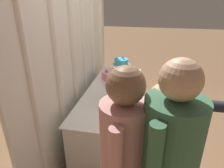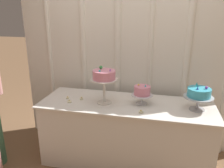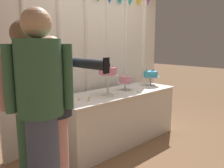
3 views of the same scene
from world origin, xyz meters
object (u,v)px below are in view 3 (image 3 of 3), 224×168
Objects in this scene: tealight_near_left at (88,100)px; cake_display_center at (125,81)px; cake_table at (118,117)px; tealight_far_left at (79,99)px; cake_display_rightmost at (151,75)px; guest_man_pink_jacket at (41,110)px; tealight_near_right at (90,97)px; tealight_far_right at (138,92)px; cake_display_leftmost at (108,73)px; guest_man_dark_suit at (29,105)px; guest_girl_blue_dress at (55,117)px.

cake_display_center is at bearing 9.91° from tealight_near_left.
tealight_far_left is at bearing -178.24° from cake_table.
cake_display_center is at bearing 176.88° from cake_display_rightmost.
guest_man_pink_jacket is at bearing -148.19° from tealight_near_left.
cake_display_center is at bearing 2.68° from tealight_near_right.
cake_display_leftmost is at bearing 158.71° from tealight_far_right.
cake_display_rightmost is (1.04, 0.04, -0.13)m from cake_display_leftmost.
cake_table is at bearing 1.79° from tealight_near_right.
tealight_far_left is at bearing 24.95° from guest_man_dark_suit.
tealight_near_left is 1.21× the size of tealight_near_right.
cake_display_center is 5.91× the size of tealight_near_right.
guest_man_pink_jacket reaches higher than cake_display_center.
guest_girl_blue_dress reaches higher than tealight_near_right.
tealight_far_right reaches higher than tealight_near_left.
tealight_far_left is 0.13m from tealight_near_left.
cake_table is at bearing 14.73° from guest_man_dark_suit.
guest_girl_blue_dress reaches higher than tealight_far_left.
guest_man_dark_suit is (-1.74, -0.43, 0.02)m from cake_display_center.
tealight_near_right is at bearing 172.96° from cake_display_leftmost.
cake_display_rightmost is 1.35m from tealight_near_right.
tealight_near_left is at bearing 31.81° from guest_man_pink_jacket.
guest_man_pink_jacket is at bearing -146.43° from tealight_near_right.
guest_girl_blue_dress reaches higher than tealight_far_right.
cake_display_rightmost is 0.18× the size of guest_man_dark_suit.
cake_table is 8.22× the size of cake_display_center.
cake_table is 40.24× the size of tealight_near_left.
tealight_far_left is 0.82× the size of tealight_far_right.
tealight_far_left is 0.95m from tealight_far_right.
cake_table is at bearing 1.76° from tealight_far_left.
cake_display_center is at bearing 22.39° from guest_girl_blue_dress.
tealight_far_left is 0.02× the size of guest_man_dark_suit.
tealight_far_left is at bearing 38.46° from guest_man_pink_jacket.
cake_display_center is at bearing 94.25° from tealight_far_right.
guest_girl_blue_dress is (-2.23, -0.63, -0.11)m from cake_display_rightmost.
cake_display_rightmost is at bearing 9.53° from guest_man_dark_suit.
cake_table is 1.83m from guest_man_pink_jacket.
tealight_far_right is at bearing 5.89° from guest_man_dark_suit.
guest_man_dark_suit is (-1.31, -0.36, -0.15)m from cake_display_leftmost.
cake_table is 1.71m from guest_man_dark_suit.
tealight_far_left is at bearing 167.39° from tealight_far_right.
guest_girl_blue_dress is at bearing -138.54° from tealight_far_left.
tealight_far_right is at bearing -12.61° from tealight_far_left.
cake_display_rightmost reaches higher than tealight_far_right.
tealight_near_right is at bearing 164.18° from tealight_far_right.
tealight_far_right is (0.75, -0.21, -0.00)m from tealight_near_right.
tealight_far_left is 1.11m from guest_man_pink_jacket.
cake_display_leftmost reaches higher than tealight_near_right.
cake_display_rightmost is at bearing -1.18° from cake_table.
tealight_near_right is at bearing 33.57° from guest_man_pink_jacket.
cake_display_rightmost is at bearing 16.17° from guest_man_pink_jacket.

